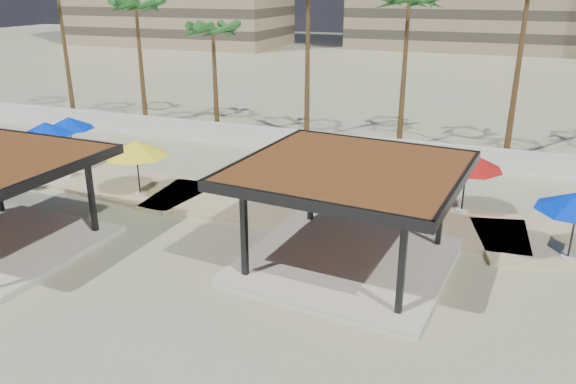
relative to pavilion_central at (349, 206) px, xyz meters
name	(u,v)px	position (x,y,z in m)	size (l,w,h in m)	color
ground	(204,283)	(-4.00, -3.06, -2.17)	(200.00, 200.00, 0.00)	tan
promenade	(330,208)	(-2.00, 4.60, -2.11)	(44.45, 7.97, 0.24)	#C6B284
boundary_wall	(339,144)	(-4.00, 12.94, -1.57)	(56.00, 0.30, 1.20)	silver
pavilion_central	(349,206)	(0.00, 0.00, 0.00)	(7.84, 7.84, 3.64)	beige
umbrella_a	(69,123)	(-17.17, 6.14, 0.05)	(3.37, 3.37, 2.38)	beige
umbrella_b	(136,148)	(-10.48, 2.74, 0.22)	(3.72, 3.72, 2.58)	beige
umbrella_c	(467,160)	(3.38, 5.93, 0.28)	(3.54, 3.54, 2.64)	beige
umbrella_f	(46,129)	(-17.15, 4.43, 0.13)	(3.38, 3.38, 2.47)	beige
lounger_a	(49,178)	(-15.74, 2.78, -1.80)	(1.20, 2.20, 0.79)	white
lounger_b	(348,200)	(-1.32, 5.03, -1.78)	(1.20, 2.39, 0.86)	white
palm_b	(136,10)	(-19.00, 15.64, 5.47)	(3.00, 3.00, 8.78)	brown
palm_c	(213,33)	(-13.00, 15.04, 4.20)	(3.00, 3.00, 7.43)	brown
palm_e	(409,6)	(-1.00, 15.34, 5.95)	(3.00, 3.00, 9.28)	brown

